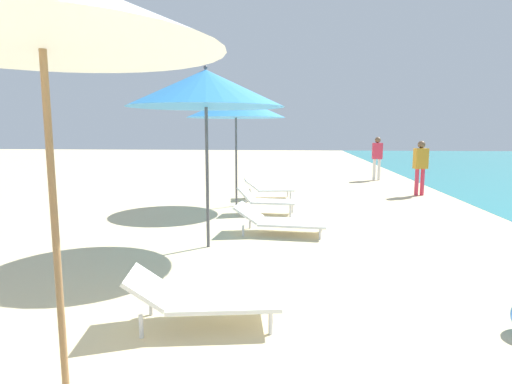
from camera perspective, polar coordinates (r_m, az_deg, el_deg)
name	(u,v)px	position (r m, az deg, el deg)	size (l,w,h in m)	color
umbrella_second	(40,8)	(3.26, -26.87, 21.05)	(2.37, 2.37, 2.92)	olive
lounger_second_shoreside	(202,297)	(4.19, -7.22, -13.69)	(1.49, 0.78, 0.53)	white
umbrella_third	(206,89)	(6.67, -6.71, 13.53)	(2.39, 2.39, 2.79)	#4C4C51
lounger_third_shoreside	(280,220)	(7.63, 3.18, -3.73)	(1.67, 0.85, 0.52)	white
umbrella_farthest	(236,107)	(10.30, -2.70, 11.28)	(2.35, 2.35, 2.70)	#4C4C51
lounger_farthest_shoreside	(268,188)	(11.50, 1.61, 0.54)	(1.38, 0.85, 0.54)	white
lounger_farthest_inland	(266,200)	(9.37, 1.30, -1.01)	(1.31, 0.68, 0.62)	white
person_walking_near	(421,163)	(12.87, 21.09, 3.65)	(0.40, 0.29, 1.54)	#D8334C
person_walking_mid	(377,154)	(16.34, 15.86, 4.86)	(0.38, 0.25, 1.58)	silver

